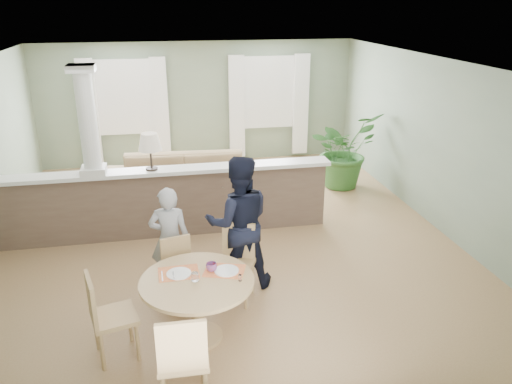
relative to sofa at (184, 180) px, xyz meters
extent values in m
plane|color=tan|center=(0.51, -1.53, -0.42)|extent=(8.00, 8.00, 0.00)
cube|color=gray|center=(0.51, 2.47, 0.93)|extent=(7.00, 0.02, 2.70)
cube|color=gray|center=(4.01, -1.53, 0.93)|extent=(0.02, 8.00, 2.70)
cube|color=gray|center=(0.51, -5.53, 0.93)|extent=(7.00, 0.02, 2.70)
cube|color=white|center=(0.51, -1.53, 2.28)|extent=(7.00, 8.00, 0.02)
cube|color=white|center=(-1.09, 2.44, 1.13)|extent=(1.10, 0.02, 1.50)
cube|color=white|center=(-1.09, 2.42, 1.13)|extent=(1.22, 0.04, 1.62)
cube|color=white|center=(2.11, 2.44, 1.13)|extent=(1.10, 0.02, 1.50)
cube|color=white|center=(2.11, 2.42, 1.13)|extent=(1.22, 0.04, 1.62)
cube|color=silver|center=(-1.84, 2.35, 0.83)|extent=(0.35, 0.10, 2.30)
cube|color=silver|center=(-0.34, 2.35, 0.83)|extent=(0.35, 0.10, 2.30)
cube|color=silver|center=(1.36, 2.35, 0.83)|extent=(0.35, 0.10, 2.30)
cube|color=silver|center=(2.86, 2.35, 0.83)|extent=(0.35, 0.10, 2.30)
cube|color=brown|center=(-0.39, -1.33, 0.10)|extent=(5.20, 0.22, 1.05)
cube|color=white|center=(-0.39, -1.33, 0.66)|extent=(5.32, 0.36, 0.06)
cube|color=white|center=(-1.39, -1.33, 0.74)|extent=(0.36, 0.36, 0.10)
cylinder|color=white|center=(-1.39, -1.33, 1.48)|extent=(0.26, 0.26, 1.39)
cube|color=white|center=(-1.39, -1.33, 2.23)|extent=(0.38, 0.38, 0.10)
cylinder|color=black|center=(-0.54, -1.33, 0.70)|extent=(0.18, 0.18, 0.03)
cylinder|color=black|center=(-0.54, -1.33, 0.86)|extent=(0.03, 0.03, 0.28)
cone|color=beige|center=(-0.54, -1.33, 1.13)|extent=(0.36, 0.36, 0.26)
imported|color=olive|center=(0.00, 0.00, 0.00)|extent=(2.98, 1.34, 0.85)
imported|color=#2F6127|center=(3.16, 0.28, 0.32)|extent=(1.74, 1.67, 1.49)
cylinder|color=tan|center=(-0.10, -4.06, -0.40)|extent=(0.52, 0.52, 0.04)
cylinder|color=tan|center=(-0.10, -4.06, -0.05)|extent=(0.14, 0.14, 0.67)
cylinder|color=tan|center=(-0.10, -4.06, 0.30)|extent=(1.23, 1.23, 0.04)
cube|color=red|center=(-0.28, -3.88, 0.33)|extent=(0.44, 0.33, 0.01)
cube|color=red|center=(0.22, -3.93, 0.33)|extent=(0.52, 0.44, 0.01)
cylinder|color=white|center=(-0.28, -3.91, 0.33)|extent=(0.27, 0.27, 0.01)
cylinder|color=white|center=(0.24, -3.95, 0.33)|extent=(0.27, 0.27, 0.01)
cylinder|color=white|center=(-0.11, -4.08, 0.37)|extent=(0.08, 0.08, 0.09)
cube|color=silver|center=(-0.34, -3.96, 0.34)|extent=(0.02, 0.18, 0.00)
cube|color=silver|center=(-0.46, -3.93, 0.33)|extent=(0.02, 0.22, 0.00)
cylinder|color=white|center=(0.36, -4.17, 0.36)|extent=(0.04, 0.04, 0.07)
cylinder|color=silver|center=(0.36, -4.17, 0.40)|extent=(0.04, 0.04, 0.01)
imported|color=#22469E|center=(0.08, -3.90, 0.37)|extent=(0.13, 0.13, 0.10)
cube|color=tan|center=(-0.24, -3.39, -0.01)|extent=(0.47, 0.47, 0.05)
cylinder|color=tan|center=(-0.36, -3.59, -0.22)|extent=(0.04, 0.04, 0.40)
cylinder|color=tan|center=(-0.05, -3.51, -0.22)|extent=(0.04, 0.04, 0.40)
cylinder|color=tan|center=(-0.43, -3.28, -0.22)|extent=(0.04, 0.04, 0.40)
cylinder|color=tan|center=(-0.13, -3.20, -0.22)|extent=(0.04, 0.04, 0.40)
cube|color=tan|center=(-0.29, -3.22, 0.23)|extent=(0.37, 0.12, 0.43)
cube|color=tan|center=(0.42, -3.37, 0.05)|extent=(0.58, 0.58, 0.05)
cylinder|color=tan|center=(0.19, -3.46, -0.20)|extent=(0.04, 0.04, 0.45)
cylinder|color=tan|center=(0.51, -3.60, -0.20)|extent=(0.04, 0.04, 0.45)
cylinder|color=tan|center=(0.33, -3.14, -0.20)|extent=(0.04, 0.04, 0.45)
cylinder|color=tan|center=(0.65, -3.28, -0.20)|extent=(0.04, 0.04, 0.45)
cube|color=tan|center=(0.50, -3.19, 0.31)|extent=(0.40, 0.20, 0.48)
cube|color=tan|center=(-0.31, -4.96, 0.07)|extent=(0.47, 0.47, 0.05)
cylinder|color=tan|center=(-0.12, -4.78, -0.19)|extent=(0.04, 0.04, 0.47)
cylinder|color=tan|center=(-0.49, -4.77, -0.19)|extent=(0.04, 0.04, 0.47)
cube|color=tan|center=(-0.31, -5.17, 0.34)|extent=(0.44, 0.05, 0.50)
cube|color=tan|center=(-0.97, -4.18, 0.05)|extent=(0.54, 0.54, 0.05)
cylinder|color=tan|center=(-0.75, -4.31, -0.20)|extent=(0.04, 0.04, 0.45)
cylinder|color=tan|center=(-0.84, -3.96, -0.20)|extent=(0.04, 0.04, 0.45)
cylinder|color=tan|center=(-1.10, -4.39, -0.20)|extent=(0.04, 0.04, 0.45)
cylinder|color=tan|center=(-1.19, -4.05, -0.20)|extent=(0.04, 0.04, 0.45)
cube|color=tan|center=(-1.16, -4.23, 0.31)|extent=(0.15, 0.42, 0.48)
imported|color=#98989D|center=(-0.35, -2.95, 0.28)|extent=(0.55, 0.39, 1.40)
imported|color=black|center=(0.53, -3.01, 0.46)|extent=(0.89, 0.71, 1.77)
camera|label=1|loc=(-0.36, -8.72, 3.13)|focal=35.00mm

